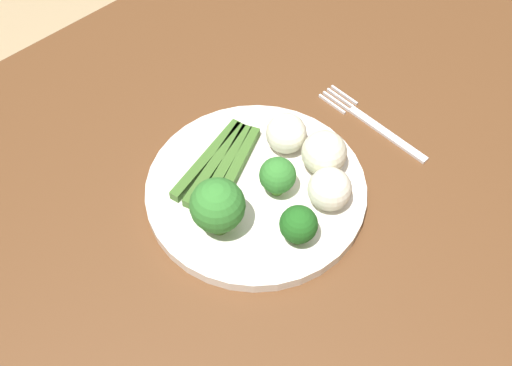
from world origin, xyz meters
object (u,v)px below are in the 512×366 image
(asparagus_bundle, at_px, (221,165))
(cauliflower_front_left, at_px, (286,133))
(cauliflower_near_fork, at_px, (330,189))
(dining_table, at_px, (254,275))
(plate, at_px, (256,189))
(cauliflower_back_right, at_px, (324,153))
(broccoli_back, at_px, (218,206))
(broccoli_outer_edge, at_px, (278,176))
(fork, at_px, (371,123))
(broccoli_right, at_px, (299,225))

(asparagus_bundle, distance_m, cauliflower_front_left, 0.09)
(asparagus_bundle, distance_m, cauliflower_near_fork, 0.13)
(dining_table, height_order, plate, plate)
(cauliflower_front_left, bearing_deg, asparagus_bundle, 159.51)
(plate, bearing_deg, cauliflower_back_right, -24.83)
(dining_table, distance_m, broccoli_back, 0.17)
(broccoli_outer_edge, relative_size, fork, 0.31)
(dining_table, height_order, broccoli_right, broccoli_right)
(fork, bearing_deg, cauliflower_back_right, 96.11)
(broccoli_right, bearing_deg, cauliflower_front_left, 50.02)
(cauliflower_back_right, bearing_deg, asparagus_bundle, 136.95)
(plate, height_order, cauliflower_near_fork, cauliflower_near_fork)
(plate, relative_size, broccoli_back, 3.53)
(broccoli_outer_edge, bearing_deg, cauliflower_near_fork, -58.54)
(broccoli_outer_edge, bearing_deg, broccoli_back, 173.61)
(broccoli_back, distance_m, cauliflower_back_right, 0.14)
(cauliflower_back_right, distance_m, cauliflower_front_left, 0.05)
(cauliflower_front_left, bearing_deg, broccoli_outer_edge, -143.88)
(broccoli_back, height_order, cauliflower_back_right, broccoli_back)
(cauliflower_back_right, distance_m, cauliflower_near_fork, 0.05)
(dining_table, bearing_deg, asparagus_bundle, 73.09)
(cauliflower_back_right, relative_size, fork, 0.32)
(cauliflower_back_right, height_order, cauliflower_near_fork, cauliflower_back_right)
(asparagus_bundle, relative_size, fork, 0.85)
(broccoli_right, distance_m, cauliflower_back_right, 0.10)
(cauliflower_near_fork, bearing_deg, fork, 19.11)
(plate, height_order, broccoli_right, broccoli_right)
(broccoli_outer_edge, bearing_deg, fork, -0.62)
(broccoli_back, distance_m, cauliflower_near_fork, 0.13)
(asparagus_bundle, relative_size, cauliflower_back_right, 2.66)
(dining_table, bearing_deg, fork, 2.76)
(broccoli_back, bearing_deg, fork, -2.47)
(broccoli_outer_edge, height_order, cauliflower_near_fork, broccoli_outer_edge)
(dining_table, relative_size, fork, 8.04)
(fork, bearing_deg, broccoli_outer_edge, 89.76)
(broccoli_back, distance_m, broccoli_right, 0.09)
(broccoli_right, bearing_deg, plate, 77.92)
(broccoli_outer_edge, distance_m, fork, 0.17)
(cauliflower_back_right, xyz_separation_m, fork, (0.11, 0.01, -0.04))
(dining_table, bearing_deg, cauliflower_near_fork, -25.43)
(broccoli_back, bearing_deg, plate, 10.95)
(plate, bearing_deg, broccoli_back, -169.05)
(broccoli_right, bearing_deg, asparagus_bundle, 87.60)
(asparagus_bundle, bearing_deg, dining_table, 52.02)
(broccoli_back, height_order, broccoli_right, broccoli_back)
(plate, xyz_separation_m, fork, (0.18, -0.02, -0.01))
(asparagus_bundle, xyz_separation_m, broccoli_outer_edge, (0.02, -0.07, 0.02))
(asparagus_bundle, height_order, fork, asparagus_bundle)
(broccoli_right, height_order, cauliflower_back_right, cauliflower_back_right)
(broccoli_outer_edge, bearing_deg, cauliflower_back_right, -11.26)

